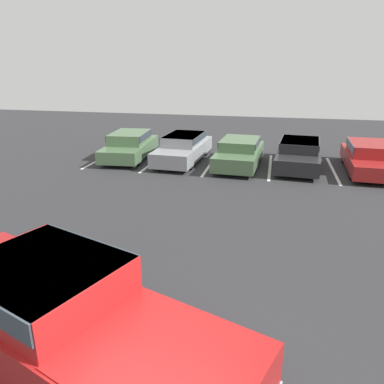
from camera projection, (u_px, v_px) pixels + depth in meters
name	position (u px, v px, depth m)	size (l,w,h in m)	color
stall_stripe_a	(104.00, 157.00, 18.43)	(0.12, 4.52, 0.01)	white
stall_stripe_b	(156.00, 160.00, 17.87)	(0.12, 4.52, 0.01)	white
stall_stripe_c	(211.00, 163.00, 17.32)	(0.12, 4.52, 0.01)	white
stall_stripe_d	(270.00, 167.00, 16.77)	(0.12, 4.52, 0.01)	white
stall_stripe_e	(333.00, 170.00, 16.22)	(0.12, 4.52, 0.01)	white
pickup_truck	(63.00, 321.00, 5.40)	(6.27, 3.91, 1.72)	#A51919
parked_sedan_a	(130.00, 144.00, 18.16)	(2.13, 4.56, 1.25)	#4C6B47
parked_sedan_b	(184.00, 147.00, 17.61)	(1.94, 4.85, 1.25)	gray
parked_sedan_c	(240.00, 152.00, 16.70)	(1.98, 4.33, 1.22)	#4C6B47
parked_sedan_d	(299.00, 153.00, 16.51)	(2.17, 4.70, 1.21)	#232326
parked_sedan_e	(370.00, 156.00, 15.81)	(2.04, 4.72, 1.24)	maroon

